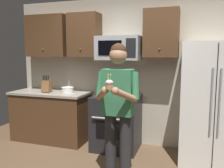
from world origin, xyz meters
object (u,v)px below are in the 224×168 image
object	(u,v)px
person	(118,104)
cupcake	(109,84)
refrigerator	(213,103)
microwave	(119,48)
knife_block	(47,86)
oven_range	(116,122)
bowl_large_white	(68,90)

from	to	relation	value
person	cupcake	xyz separation A→B (m)	(-0.00, -0.33, 0.30)
refrigerator	person	world-z (taller)	refrigerator
microwave	knife_block	world-z (taller)	microwave
oven_range	refrigerator	bearing A→B (deg)	-1.50
bowl_large_white	knife_block	bearing A→B (deg)	-170.05
microwave	cupcake	distance (m)	1.49
person	cupcake	size ratio (longest dim) A/B	10.13
oven_range	refrigerator	world-z (taller)	refrigerator
knife_block	refrigerator	bearing A→B (deg)	-0.20
microwave	cupcake	xyz separation A→B (m)	(0.31, -1.40, -0.43)
oven_range	microwave	world-z (taller)	microwave
cupcake	oven_range	bearing A→B (deg)	103.71
knife_block	cupcake	xyz separation A→B (m)	(1.65, -1.25, 0.26)
microwave	person	xyz separation A→B (m)	(0.31, -1.07, -0.72)
microwave	person	distance (m)	1.33
microwave	knife_block	size ratio (longest dim) A/B	2.31
oven_range	cupcake	distance (m)	1.56
knife_block	bowl_large_white	xyz separation A→B (m)	(0.39, 0.07, -0.06)
refrigerator	person	distance (m)	1.50
refrigerator	microwave	bearing A→B (deg)	173.97
microwave	person	size ratio (longest dim) A/B	0.42
oven_range	bowl_large_white	xyz separation A→B (m)	(-0.94, 0.04, 0.51)
knife_block	person	world-z (taller)	person
bowl_large_white	cupcake	distance (m)	1.85
knife_block	cupcake	size ratio (longest dim) A/B	1.84
refrigerator	bowl_large_white	world-z (taller)	refrigerator
oven_range	knife_block	distance (m)	1.45
knife_block	bowl_large_white	size ratio (longest dim) A/B	1.45
person	refrigerator	bearing A→B (deg)	37.45
cupcake	bowl_large_white	bearing A→B (deg)	133.58
cupcake	knife_block	bearing A→B (deg)	142.85
bowl_large_white	microwave	bearing A→B (deg)	4.83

